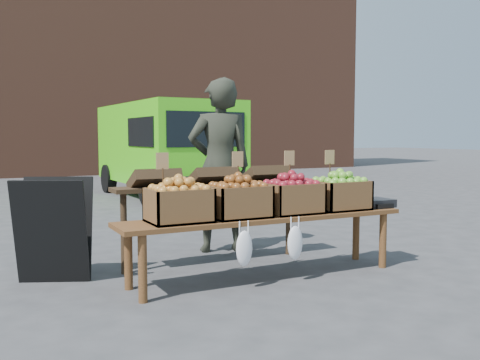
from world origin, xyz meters
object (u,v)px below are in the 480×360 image
delivery_van (166,151)px  back_table (213,212)px  crate_green_apples (340,195)px  display_bench (265,247)px  crate_golden_apples (179,205)px  weighing_scale (374,203)px  vendor (220,166)px  crate_russet_pears (238,201)px  chalkboard_sign (54,229)px  crate_red_apples (292,198)px

delivery_van → back_table: bearing=-106.8°
crate_green_apples → display_bench: bearing=180.0°
delivery_van → crate_golden_apples: bearing=-110.2°
weighing_scale → vendor: bearing=133.2°
crate_russet_pears → crate_green_apples: (1.10, 0.00, 0.00)m
crate_russet_pears → weighing_scale: crate_russet_pears is taller
vendor → crate_russet_pears: bearing=86.5°
crate_green_apples → vendor: bearing=120.4°
vendor → crate_green_apples: vendor is taller
delivery_van → crate_russet_pears: 6.85m
crate_golden_apples → delivery_van: bearing=71.5°
display_bench → crate_green_apples: bearing=0.0°
vendor → crate_golden_apples: bearing=66.5°
crate_green_apples → chalkboard_sign: bearing=163.9°
vendor → crate_russet_pears: (-0.39, -1.21, -0.24)m
weighing_scale → crate_red_apples: bearing=180.0°
crate_golden_apples → crate_russet_pears: size_ratio=1.00×
crate_golden_apples → crate_green_apples: 1.65m
crate_golden_apples → weighing_scale: size_ratio=1.47×
crate_golden_apples → crate_green_apples: bearing=0.0°
chalkboard_sign → crate_red_apples: 2.13m
chalkboard_sign → back_table: (1.52, -0.01, 0.06)m
display_bench → crate_golden_apples: size_ratio=5.40×
delivery_van → crate_red_apples: (-1.12, -6.64, -0.26)m
display_bench → crate_russet_pears: crate_russet_pears is taller
back_table → crate_green_apples: size_ratio=4.20×
crate_golden_apples → crate_russet_pears: (0.55, 0.00, 0.00)m
crate_golden_apples → weighing_scale: bearing=0.0°
crate_green_apples → delivery_van: bearing=85.1°
display_bench → weighing_scale: size_ratio=7.94×
display_bench → weighing_scale: 1.29m
crate_golden_apples → crate_red_apples: size_ratio=1.00×
display_bench → crate_red_apples: size_ratio=5.40×
chalkboard_sign → crate_russet_pears: size_ratio=1.86×
back_table → crate_russet_pears: 0.75m
delivery_van → crate_golden_apples: (-2.22, -6.64, -0.26)m
display_bench → crate_russet_pears: (-0.28, 0.00, 0.42)m
back_table → display_bench: size_ratio=0.78×
back_table → vendor: bearing=57.6°
vendor → crate_red_apples: size_ratio=3.81×
crate_green_apples → weighing_scale: size_ratio=1.47×
vendor → crate_golden_apples: 1.55m
delivery_van → crate_golden_apples: 7.00m
chalkboard_sign → crate_russet_pears: 1.63m
display_bench → weighing_scale: weighing_scale is taller
display_bench → delivery_van: bearing=78.2°
weighing_scale → display_bench: bearing=180.0°
crate_golden_apples → chalkboard_sign: bearing=140.5°
vendor → crate_red_apples: vendor is taller
delivery_van → chalkboard_sign: (-3.10, -5.91, -0.50)m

